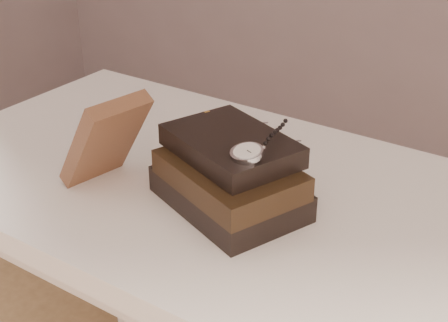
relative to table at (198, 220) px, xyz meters
The scene contains 5 objects.
table is the anchor object (origin of this frame).
book_stack 0.19m from the table, 27.00° to the right, with size 0.27×0.23×0.11m.
journal 0.23m from the table, 131.30° to the right, with size 0.03×0.11×0.18m, color #47291B.
pocket_watch 0.28m from the table, 27.58° to the right, with size 0.06×0.15×0.02m.
eyeglasses 0.17m from the table, 42.32° to the left, with size 0.13×0.14×0.05m.
Camera 1 is at (0.57, -0.41, 1.28)m, focal length 51.31 mm.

